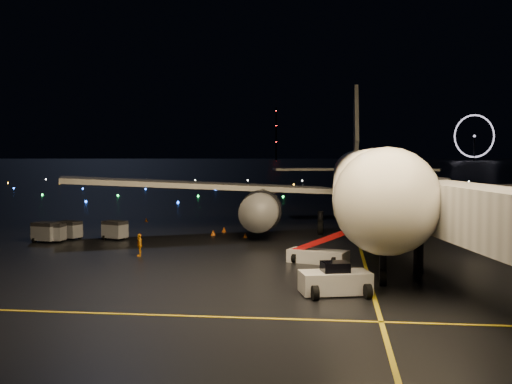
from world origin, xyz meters
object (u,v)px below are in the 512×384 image
(crew_c, at_px, (140,245))
(pushback_tug, at_px, (335,278))
(baggage_cart_3, at_px, (46,232))
(belt_loader, at_px, (318,242))
(baggage_cart_2, at_px, (53,233))
(baggage_cart_1, at_px, (115,230))
(airliner, at_px, (364,147))
(baggage_cart_0, at_px, (69,230))

(crew_c, bearing_deg, pushback_tug, 38.59)
(baggage_cart_3, bearing_deg, belt_loader, -3.93)
(crew_c, height_order, baggage_cart_3, baggage_cart_3)
(baggage_cart_2, bearing_deg, belt_loader, -16.66)
(crew_c, height_order, baggage_cart_1, crew_c)
(pushback_tug, distance_m, baggage_cart_3, 32.62)
(pushback_tug, distance_m, crew_c, 19.75)
(baggage_cart_1, bearing_deg, pushback_tug, -24.65)
(pushback_tug, height_order, baggage_cart_1, pushback_tug)
(belt_loader, xyz_separation_m, crew_c, (-14.30, 1.43, -0.67))
(baggage_cart_1, bearing_deg, crew_c, -39.08)
(pushback_tug, relative_size, crew_c, 2.20)
(airliner, bearing_deg, pushback_tug, -95.60)
(crew_c, distance_m, baggage_cart_0, 13.21)
(airliner, relative_size, baggage_cart_0, 30.74)
(belt_loader, height_order, baggage_cart_2, belt_loader)
(baggage_cart_0, bearing_deg, airliner, 35.73)
(pushback_tug, distance_m, belt_loader, 10.83)
(airliner, relative_size, baggage_cart_2, 30.55)
(airliner, height_order, belt_loader, airliner)
(airliner, distance_m, crew_c, 27.13)
(belt_loader, xyz_separation_m, baggage_cart_0, (-24.00, 10.39, -0.71))
(crew_c, xyz_separation_m, baggage_cart_3, (-11.05, 6.72, 0.02))
(baggage_cart_0, relative_size, baggage_cart_2, 0.99)
(baggage_cart_2, relative_size, baggage_cart_3, 0.94)
(crew_c, bearing_deg, belt_loader, 70.94)
(crew_c, xyz_separation_m, baggage_cart_2, (-10.43, 6.88, -0.03))
(pushback_tug, bearing_deg, airliner, 69.21)
(pushback_tug, bearing_deg, baggage_cart_3, 129.48)
(airliner, xyz_separation_m, baggage_cart_0, (-28.25, -9.13, -8.08))
(baggage_cart_2, bearing_deg, crew_c, -31.49)
(belt_loader, relative_size, baggage_cart_1, 3.09)
(belt_loader, relative_size, crew_c, 3.58)
(baggage_cart_0, distance_m, baggage_cart_1, 4.42)
(baggage_cart_1, relative_size, baggage_cart_3, 0.96)
(belt_loader, relative_size, baggage_cart_0, 3.18)
(baggage_cart_3, bearing_deg, crew_c, -17.42)
(pushback_tug, bearing_deg, baggage_cart_0, 124.95)
(baggage_cart_1, height_order, baggage_cart_3, baggage_cart_3)
(belt_loader, bearing_deg, baggage_cart_0, 176.57)
(baggage_cart_2, xyz_separation_m, baggage_cart_3, (-0.62, -0.16, 0.06))
(baggage_cart_2, bearing_deg, baggage_cart_3, -164.00)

